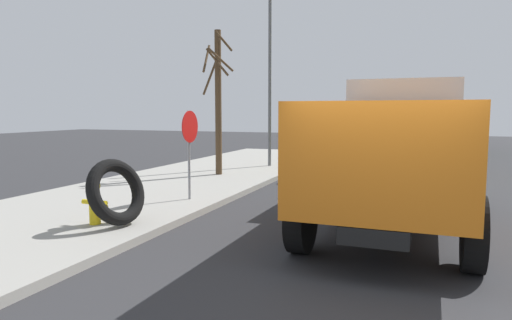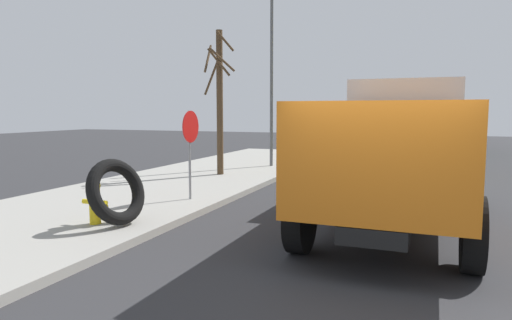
% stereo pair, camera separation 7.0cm
% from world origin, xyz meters
% --- Properties ---
extents(ground_plane, '(80.00, 80.00, 0.00)m').
position_xyz_m(ground_plane, '(0.00, 0.00, 0.00)').
color(ground_plane, '#2D2D30').
extents(sidewalk_curb, '(36.00, 5.00, 0.15)m').
position_xyz_m(sidewalk_curb, '(0.00, 6.50, 0.07)').
color(sidewalk_curb, '#99968E').
rests_on(sidewalk_curb, ground).
extents(fire_hydrant, '(0.24, 0.53, 0.85)m').
position_xyz_m(fire_hydrant, '(0.84, 5.26, 0.60)').
color(fire_hydrant, yellow).
rests_on(fire_hydrant, sidewalk_curb).
extents(loose_tire, '(1.36, 0.88, 1.27)m').
position_xyz_m(loose_tire, '(0.89, 4.81, 0.79)').
color(loose_tire, black).
rests_on(loose_tire, sidewalk_curb).
extents(stop_sign, '(0.76, 0.08, 2.13)m').
position_xyz_m(stop_sign, '(3.64, 4.77, 1.63)').
color(stop_sign, gray).
rests_on(stop_sign, sidewalk_curb).
extents(dump_truck_orange, '(7.03, 2.88, 3.00)m').
position_xyz_m(dump_truck_orange, '(3.46, 0.02, 1.61)').
color(dump_truck_orange, orange).
rests_on(dump_truck_orange, ground).
extents(dump_truck_yellow, '(7.06, 2.93, 3.00)m').
position_xyz_m(dump_truck_yellow, '(12.84, 1.34, 1.61)').
color(dump_truck_yellow, gold).
rests_on(dump_truck_yellow, ground).
extents(dump_truck_green, '(7.08, 2.99, 3.00)m').
position_xyz_m(dump_truck_green, '(22.22, -0.94, 1.61)').
color(dump_truck_green, '#237033').
rests_on(dump_truck_green, ground).
extents(dump_truck_gray, '(7.06, 2.93, 3.00)m').
position_xyz_m(dump_truck_gray, '(33.82, -0.66, 1.61)').
color(dump_truck_gray, slate).
rests_on(dump_truck_gray, ground).
extents(bare_tree, '(1.12, 1.12, 4.76)m').
position_xyz_m(bare_tree, '(7.81, 5.98, 2.71)').
color(bare_tree, '#4C3823').
rests_on(bare_tree, sidewalk_curb).
extents(street_light_pole, '(0.12, 0.12, 6.68)m').
position_xyz_m(street_light_pole, '(10.72, 5.15, 3.49)').
color(street_light_pole, '#595B5E').
rests_on(street_light_pole, sidewalk_curb).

